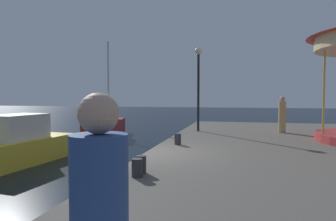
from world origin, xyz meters
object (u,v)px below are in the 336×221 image
(person_near_carousel, at_px, (282,116))
(lamp_post_mid_promenade, at_px, (198,74))
(sailboat_red, at_px, (106,125))
(bollard_north, at_px, (141,164))
(motorboat_yellow, at_px, (16,145))
(bollard_center, at_px, (137,168))
(bollard_south, at_px, (178,139))

(person_near_carousel, bearing_deg, lamp_post_mid_promenade, -176.00)
(sailboat_red, distance_m, lamp_post_mid_promenade, 7.30)
(bollard_north, height_order, person_near_carousel, person_near_carousel)
(motorboat_yellow, bearing_deg, person_near_carousel, 28.59)
(sailboat_red, height_order, bollard_north, sailboat_red)
(lamp_post_mid_promenade, relative_size, person_near_carousel, 2.38)
(bollard_center, bearing_deg, motorboat_yellow, 148.99)
(bollard_south, bearing_deg, motorboat_yellow, -171.65)
(person_near_carousel, bearing_deg, bollard_south, -131.70)
(motorboat_yellow, distance_m, person_near_carousel, 11.68)
(sailboat_red, distance_m, bollard_south, 9.20)
(motorboat_yellow, xyz_separation_m, bollard_north, (6.03, -3.30, 0.31))
(motorboat_yellow, xyz_separation_m, sailboat_red, (0.05, 7.85, 0.04))
(lamp_post_mid_promenade, bearing_deg, bollard_north, -91.27)
(lamp_post_mid_promenade, xyz_separation_m, bollard_south, (-0.17, -4.41, -2.66))
(bollard_south, bearing_deg, person_near_carousel, 48.30)
(bollard_south, distance_m, person_near_carousel, 6.31)
(sailboat_red, xyz_separation_m, bollard_center, (6.01, -11.49, 0.27))
(bollard_south, height_order, bollard_center, same)
(bollard_south, height_order, person_near_carousel, person_near_carousel)
(person_near_carousel, bearing_deg, bollard_center, -114.36)
(bollard_south, distance_m, bollard_center, 4.53)
(bollard_north, distance_m, person_near_carousel, 9.83)
(sailboat_red, bearing_deg, lamp_post_mid_promenade, -22.53)
(person_near_carousel, bearing_deg, sailboat_red, 167.37)
(bollard_north, distance_m, bollard_south, 4.19)
(sailboat_red, distance_m, bollard_center, 12.97)
(bollard_north, bearing_deg, sailboat_red, 118.22)
(bollard_north, bearing_deg, person_near_carousel, 64.69)
(sailboat_red, distance_m, person_near_carousel, 10.47)
(sailboat_red, bearing_deg, bollard_center, -62.40)
(person_near_carousel, bearing_deg, motorboat_yellow, -151.41)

